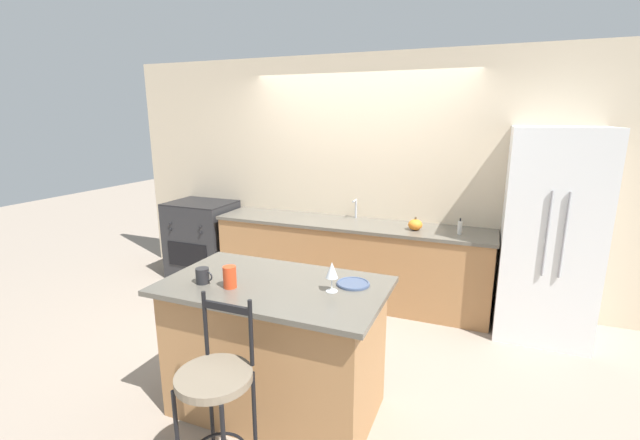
% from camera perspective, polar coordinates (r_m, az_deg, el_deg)
% --- Properties ---
extents(ground_plane, '(18.00, 18.00, 0.00)m').
position_cam_1_polar(ground_plane, '(4.71, 2.38, -11.88)').
color(ground_plane, gray).
extents(wall_back, '(6.00, 0.07, 2.70)m').
position_cam_1_polar(wall_back, '(4.96, 5.25, 5.72)').
color(wall_back, beige).
rests_on(wall_back, ground_plane).
extents(back_counter, '(3.07, 0.68, 0.89)m').
position_cam_1_polar(back_counter, '(4.87, 3.92, -5.33)').
color(back_counter, '#A87547').
rests_on(back_counter, ground_plane).
extents(sink_faucet, '(0.02, 0.13, 0.22)m').
position_cam_1_polar(sink_faucet, '(4.90, 4.76, 1.83)').
color(sink_faucet, '#ADAFB5').
rests_on(sink_faucet, back_counter).
extents(kitchen_island, '(1.49, 0.88, 0.95)m').
position_cam_1_polar(kitchen_island, '(3.10, -5.94, -16.47)').
color(kitchen_island, '#A87547').
rests_on(kitchen_island, ground_plane).
extents(refrigerator, '(0.80, 0.78, 1.94)m').
position_cam_1_polar(refrigerator, '(4.47, 28.22, -1.71)').
color(refrigerator, white).
rests_on(refrigerator, ground_plane).
extents(oven_range, '(0.80, 0.66, 0.97)m').
position_cam_1_polar(oven_range, '(5.75, -15.34, -2.44)').
color(oven_range, '#28282B').
rests_on(oven_range, ground_plane).
extents(bar_stool_near, '(0.41, 0.41, 1.09)m').
position_cam_1_polar(bar_stool_near, '(2.54, -13.70, -21.59)').
color(bar_stool_near, black).
rests_on(bar_stool_near, ground_plane).
extents(dinner_plate, '(0.22, 0.22, 0.02)m').
position_cam_1_polar(dinner_plate, '(2.86, 4.43, -8.44)').
color(dinner_plate, '#425170').
rests_on(dinner_plate, kitchen_island).
extents(wine_glass, '(0.08, 0.08, 0.20)m').
position_cam_1_polar(wine_glass, '(2.71, 1.59, -6.77)').
color(wine_glass, white).
rests_on(wine_glass, kitchen_island).
extents(coffee_mug, '(0.12, 0.09, 0.10)m').
position_cam_1_polar(coffee_mug, '(2.97, -15.36, -7.18)').
color(coffee_mug, '#232326').
rests_on(coffee_mug, kitchen_island).
extents(tumbler_cup, '(0.09, 0.09, 0.14)m').
position_cam_1_polar(tumbler_cup, '(2.85, -11.94, -7.45)').
color(tumbler_cup, red).
rests_on(tumbler_cup, kitchen_island).
extents(pumpkin_decoration, '(0.14, 0.14, 0.14)m').
position_cam_1_polar(pumpkin_decoration, '(4.49, 12.58, -0.61)').
color(pumpkin_decoration, orange).
rests_on(pumpkin_decoration, back_counter).
extents(soap_bottle, '(0.04, 0.04, 0.16)m').
position_cam_1_polar(soap_bottle, '(4.46, 18.14, -0.94)').
color(soap_bottle, silver).
rests_on(soap_bottle, back_counter).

